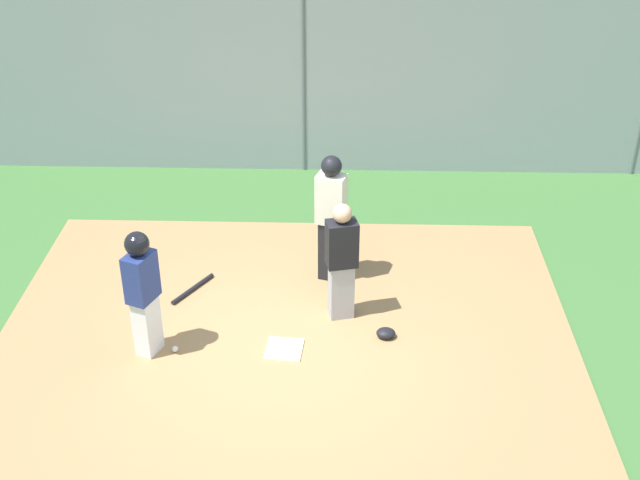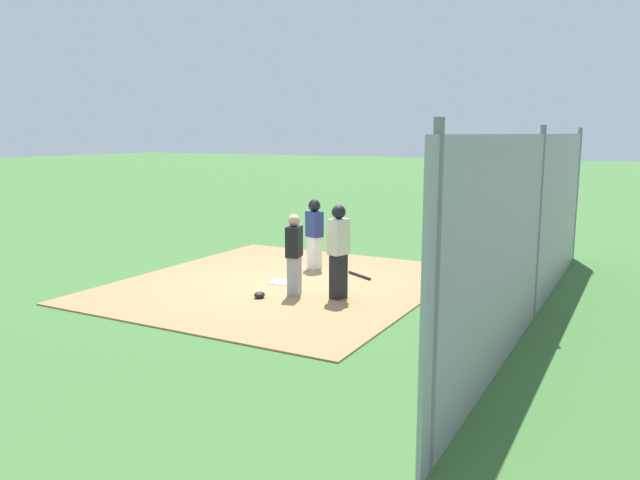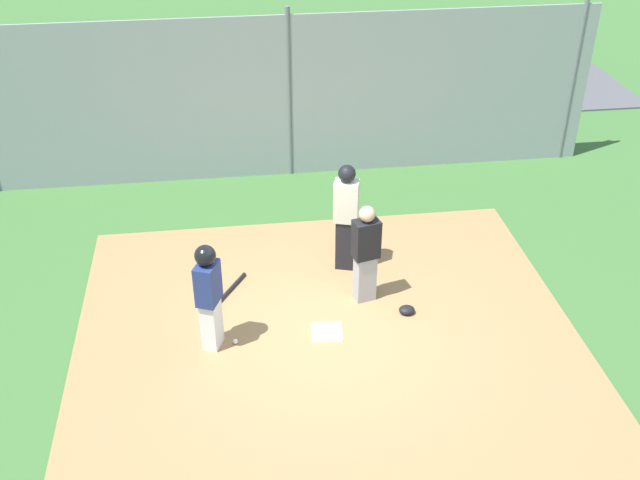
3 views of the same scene
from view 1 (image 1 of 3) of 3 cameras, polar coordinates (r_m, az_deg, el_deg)
The scene contains 13 objects.
ground_plane at distance 10.33m, azimuth -2.44°, elevation -7.60°, with size 140.00×140.00×0.00m, color #3D6B33.
dirt_infield at distance 10.32m, azimuth -2.44°, elevation -7.54°, with size 7.20×6.40×0.03m, color #9E774C.
home_plate at distance 10.31m, azimuth -2.45°, elevation -7.43°, with size 0.44×0.44×0.02m, color white.
catcher at distance 10.44m, azimuth 1.48°, elevation -1.36°, with size 0.43×0.34×1.61m.
umpire at distance 11.15m, azimuth 0.76°, elevation 1.70°, with size 0.44×0.36×1.84m.
runner at distance 9.96m, azimuth -12.02°, elevation -3.06°, with size 0.39×0.45×1.65m.
baseball_bat at distance 11.47m, azimuth -8.65°, elevation -3.30°, with size 0.06×0.06×0.82m, color black.
catcher_mask at distance 10.50m, azimuth 4.51°, elevation -6.34°, with size 0.24×0.20×0.12m, color black.
baseball at distance 10.40m, azimuth -9.84°, elevation -7.33°, with size 0.07×0.07×0.07m, color white.
backstop_fence at distance 14.19m, azimuth -1.15°, elevation 10.74°, with size 12.00×0.10×3.35m.
parking_lot at distance 19.33m, azimuth -0.40°, elevation 11.15°, with size 18.00×5.20×0.04m, color #515156.
parked_car_green at distance 19.92m, azimuth 16.47°, elevation 12.31°, with size 4.34×2.18×1.28m.
parked_car_red at distance 18.88m, azimuth 0.12°, elevation 12.57°, with size 4.39×2.32×1.28m.
Camera 1 is at (-0.68, 8.14, 6.32)m, focal length 46.99 mm.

